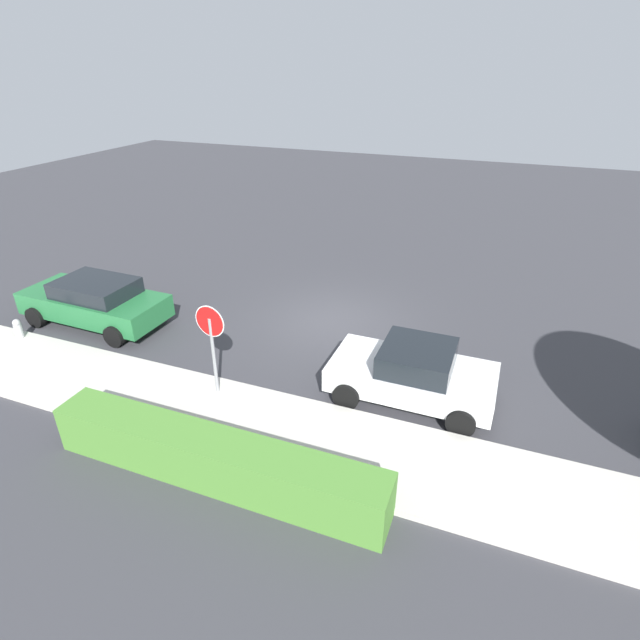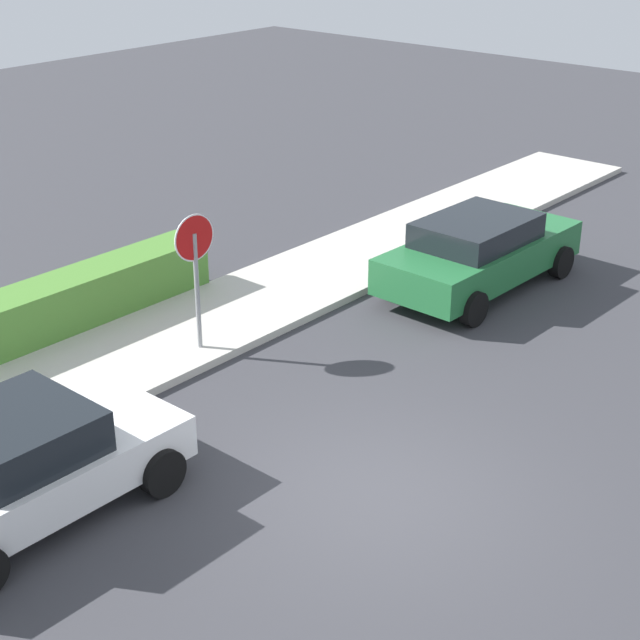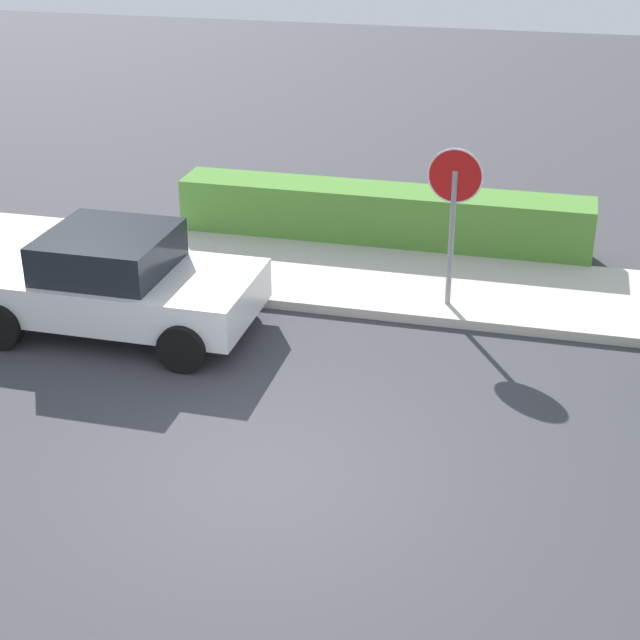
% 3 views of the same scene
% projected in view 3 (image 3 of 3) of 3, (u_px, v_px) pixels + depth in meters
% --- Properties ---
extents(ground_plane, '(60.00, 60.00, 0.00)m').
position_uv_depth(ground_plane, '(271.00, 481.00, 10.37)').
color(ground_plane, '#38383D').
extents(sidewalk_curb, '(32.00, 2.48, 0.14)m').
position_uv_depth(sidewalk_curb, '(372.00, 280.00, 15.07)').
color(sidewalk_curb, beige).
rests_on(sidewalk_curb, ground_plane).
extents(stop_sign, '(0.77, 0.08, 2.43)m').
position_uv_depth(stop_sign, '(454.00, 202.00, 13.46)').
color(stop_sign, gray).
rests_on(stop_sign, ground_plane).
extents(parked_car_white, '(3.84, 2.13, 1.41)m').
position_uv_depth(parked_car_white, '(116.00, 281.00, 13.41)').
color(parked_car_white, white).
rests_on(parked_car_white, ground_plane).
extents(front_yard_hedge, '(6.86, 0.89, 1.01)m').
position_uv_depth(front_yard_hedge, '(382.00, 218.00, 16.35)').
color(front_yard_hedge, '#4C8433').
rests_on(front_yard_hedge, ground_plane).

